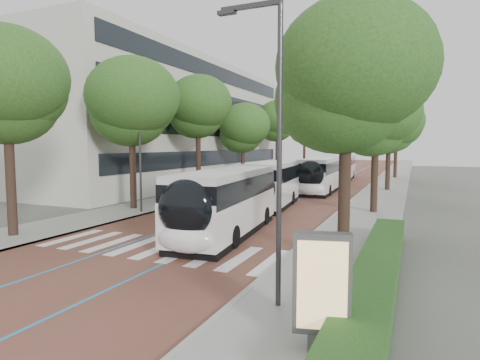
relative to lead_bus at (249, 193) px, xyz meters
The scene contains 20 objects.
ground 8.58m from the lead_bus, 99.06° to the right, with size 160.00×160.00×0.00m, color #51544C.
road 31.75m from the lead_bus, 92.40° to the left, with size 11.00×140.00×0.02m, color brown.
sidewalk_left 32.92m from the lead_bus, 105.57° to the left, with size 4.00×140.00×0.12m, color gray.
sidewalk_right 32.31m from the lead_bus, 78.97° to the left, with size 4.00×140.00×0.12m, color gray.
kerb_left 32.46m from the lead_bus, 102.34° to the left, with size 0.20×140.00×0.14m, color gray.
kerb_right 32.00m from the lead_bus, 82.32° to the left, with size 0.20×140.00×0.14m, color gray.
zebra_crossing 7.58m from the lead_bus, 98.75° to the right, with size 10.55×3.60×0.01m.
lane_line_left 31.85m from the lead_bus, 95.28° to the left, with size 0.12×126.00×0.01m, color teal.
lane_line_right 31.72m from the lead_bus, 89.51° to the left, with size 0.12×126.00×0.01m, color teal.
office_building 29.13m from the lead_bus, 136.59° to the left, with size 18.11×40.00×14.00m.
hedge 11.44m from the lead_bus, 46.96° to the right, with size 1.20×14.00×0.80m, color #1F4518.
streetlight_near 12.90m from the lead_bus, 64.95° to the right, with size 1.82×0.20×8.00m.
streetlight_far 15.01m from the lead_bus, 68.84° to the left, with size 1.82×0.20×8.00m.
lamp_post_left 7.84m from the lead_bus, behind, with size 0.14×0.14×8.00m, color #323234.
trees_left 19.18m from the lead_bus, 118.65° to the left, with size 6.15×60.52×9.99m.
trees_right 16.84m from the lead_bus, 66.85° to the left, with size 5.77×47.69×8.99m.
lead_bus is the anchor object (origin of this frame).
bus_queued_0 16.54m from the lead_bus, 87.32° to the left, with size 2.81×12.45×3.20m.
bus_queued_1 29.46m from the lead_bus, 89.37° to the left, with size 3.28×12.53×3.20m.
ad_panel 14.95m from the lead_bus, 61.96° to the right, with size 1.24×0.61×2.50m.
Camera 1 is at (10.04, -12.98, 4.42)m, focal length 30.00 mm.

